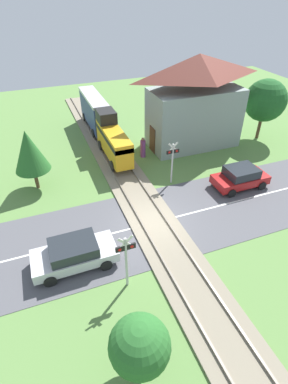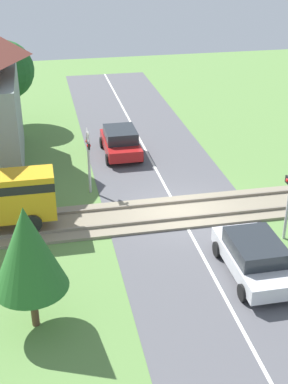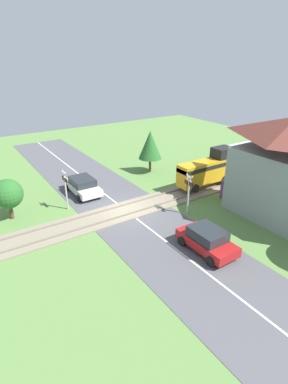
{
  "view_description": "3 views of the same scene",
  "coord_description": "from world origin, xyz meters",
  "px_view_note": "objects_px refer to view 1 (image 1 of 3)",
  "views": [
    {
      "loc": [
        -5.27,
        -12.18,
        11.75
      ],
      "look_at": [
        0.0,
        1.57,
        1.2
      ],
      "focal_mm": 28.0,
      "sensor_mm": 36.0,
      "label": 1
    },
    {
      "loc": [
        -19.53,
        5.55,
        11.34
      ],
      "look_at": [
        0.0,
        1.57,
        1.2
      ],
      "focal_mm": 50.0,
      "sensor_mm": 36.0,
      "label": 2
    },
    {
      "loc": [
        17.4,
        -9.91,
        10.6
      ],
      "look_at": [
        0.0,
        1.57,
        1.2
      ],
      "focal_mm": 28.0,
      "sensor_mm": 36.0,
      "label": 3
    }
  ],
  "objects_px": {
    "car_near_crossing": "(74,253)",
    "car_far_side": "(240,177)",
    "station_building": "(195,104)",
    "pedestrian_by_station": "(143,148)",
    "crossing_signal_east_approach": "(172,158)",
    "crossing_signal_west_approach": "(126,255)",
    "train": "(102,122)"
  },
  "relations": [
    {
      "from": "car_far_side",
      "to": "car_near_crossing",
      "type": "bearing_deg",
      "value": -166.27
    },
    {
      "from": "car_near_crossing",
      "to": "crossing_signal_east_approach",
      "type": "height_order",
      "value": "crossing_signal_east_approach"
    },
    {
      "from": "car_near_crossing",
      "to": "station_building",
      "type": "xyz_separation_m",
      "value": [
        11.81,
        9.81,
        2.82
      ]
    },
    {
      "from": "car_far_side",
      "to": "station_building",
      "type": "distance_m",
      "value": 7.48
    },
    {
      "from": "car_near_crossing",
      "to": "car_far_side",
      "type": "bearing_deg",
      "value": 13.73
    },
    {
      "from": "station_building",
      "to": "pedestrian_by_station",
      "type": "relative_size",
      "value": 4.72
    },
    {
      "from": "car_far_side",
      "to": "station_building",
      "type": "xyz_separation_m",
      "value": [
        0.02,
        6.93,
        2.8
      ]
    },
    {
      "from": "crossing_signal_east_approach",
      "to": "pedestrian_by_station",
      "type": "xyz_separation_m",
      "value": [
        -0.51,
        4.22,
        -1.23
      ]
    },
    {
      "from": "station_building",
      "to": "pedestrian_by_station",
      "type": "xyz_separation_m",
      "value": [
        -4.7,
        -0.59,
        -2.81
      ]
    },
    {
      "from": "car_near_crossing",
      "to": "crossing_signal_east_approach",
      "type": "relative_size",
      "value": 1.33
    },
    {
      "from": "crossing_signal_west_approach",
      "to": "car_near_crossing",
      "type": "bearing_deg",
      "value": 133.65
    },
    {
      "from": "car_far_side",
      "to": "crossing_signal_west_approach",
      "type": "xyz_separation_m",
      "value": [
        -9.77,
        -5.0,
        1.22
      ]
    },
    {
      "from": "car_near_crossing",
      "to": "pedestrian_by_station",
      "type": "xyz_separation_m",
      "value": [
        7.12,
        9.22,
        0.01
      ]
    },
    {
      "from": "train",
      "to": "car_near_crossing",
      "type": "height_order",
      "value": "train"
    },
    {
      "from": "car_near_crossing",
      "to": "car_far_side",
      "type": "height_order",
      "value": "car_far_side"
    },
    {
      "from": "train",
      "to": "car_far_side",
      "type": "bearing_deg",
      "value": -55.23
    },
    {
      "from": "car_far_side",
      "to": "station_building",
      "type": "relative_size",
      "value": 0.47
    },
    {
      "from": "station_building",
      "to": "crossing_signal_east_approach",
      "type": "bearing_deg",
      "value": -131.01
    },
    {
      "from": "crossing_signal_west_approach",
      "to": "pedestrian_by_station",
      "type": "relative_size",
      "value": 1.86
    },
    {
      "from": "crossing_signal_west_approach",
      "to": "station_building",
      "type": "xyz_separation_m",
      "value": [
        9.79,
        11.93,
        1.58
      ]
    },
    {
      "from": "station_building",
      "to": "train",
      "type": "bearing_deg",
      "value": 156.06
    },
    {
      "from": "station_building",
      "to": "car_far_side",
      "type": "bearing_deg",
      "value": -90.19
    },
    {
      "from": "crossing_signal_east_approach",
      "to": "pedestrian_by_station",
      "type": "height_order",
      "value": "crossing_signal_east_approach"
    },
    {
      "from": "car_near_crossing",
      "to": "train",
      "type": "bearing_deg",
      "value": 69.51
    },
    {
      "from": "crossing_signal_west_approach",
      "to": "station_building",
      "type": "bearing_deg",
      "value": 50.62
    },
    {
      "from": "crossing_signal_west_approach",
      "to": "station_building",
      "type": "distance_m",
      "value": 15.52
    },
    {
      "from": "car_far_side",
      "to": "crossing_signal_east_approach",
      "type": "distance_m",
      "value": 4.83
    },
    {
      "from": "car_near_crossing",
      "to": "car_far_side",
      "type": "xyz_separation_m",
      "value": [
        11.79,
        2.88,
        0.02
      ]
    },
    {
      "from": "car_near_crossing",
      "to": "car_far_side",
      "type": "distance_m",
      "value": 12.14
    },
    {
      "from": "car_far_side",
      "to": "pedestrian_by_station",
      "type": "bearing_deg",
      "value": 126.41
    },
    {
      "from": "train",
      "to": "pedestrian_by_station",
      "type": "xyz_separation_m",
      "value": [
        2.29,
        -3.7,
        -1.1
      ]
    },
    {
      "from": "car_near_crossing",
      "to": "pedestrian_by_station",
      "type": "bearing_deg",
      "value": 52.33
    }
  ]
}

